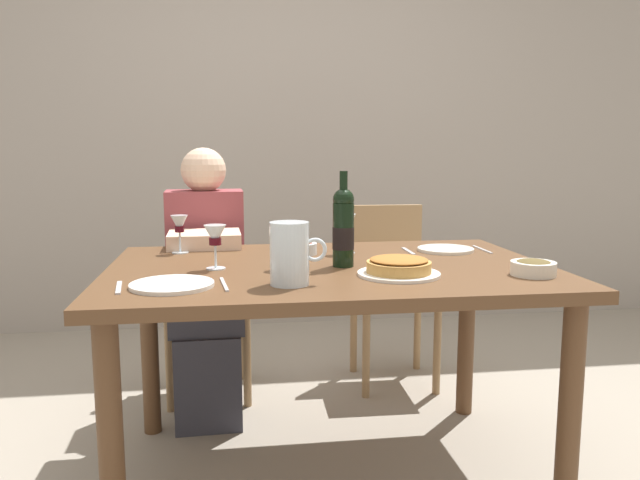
% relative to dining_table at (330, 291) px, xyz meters
% --- Properties ---
extents(ground_plane, '(8.00, 8.00, 0.00)m').
position_rel_dining_table_xyz_m(ground_plane, '(0.00, 0.00, -0.67)').
color(ground_plane, gray).
extents(back_wall, '(8.00, 0.10, 2.80)m').
position_rel_dining_table_xyz_m(back_wall, '(0.00, 1.99, 0.73)').
color(back_wall, '#A3998E').
rests_on(back_wall, ground).
extents(dining_table, '(1.50, 1.00, 0.76)m').
position_rel_dining_table_xyz_m(dining_table, '(0.00, 0.00, 0.00)').
color(dining_table, brown).
rests_on(dining_table, ground).
extents(wine_bottle, '(0.07, 0.07, 0.32)m').
position_rel_dining_table_xyz_m(wine_bottle, '(0.04, -0.03, 0.23)').
color(wine_bottle, black).
rests_on(wine_bottle, dining_table).
extents(water_pitcher, '(0.17, 0.12, 0.19)m').
position_rel_dining_table_xyz_m(water_pitcher, '(-0.16, -0.28, 0.17)').
color(water_pitcher, silver).
rests_on(water_pitcher, dining_table).
extents(baked_tart, '(0.26, 0.26, 0.06)m').
position_rel_dining_table_xyz_m(baked_tart, '(0.19, -0.20, 0.12)').
color(baked_tart, white).
rests_on(baked_tart, dining_table).
extents(salad_bowl, '(0.13, 0.13, 0.05)m').
position_rel_dining_table_xyz_m(salad_bowl, '(-0.08, 0.24, 0.12)').
color(salad_bowl, silver).
rests_on(salad_bowl, dining_table).
extents(olive_bowl, '(0.14, 0.14, 0.05)m').
position_rel_dining_table_xyz_m(olive_bowl, '(0.61, -0.26, 0.12)').
color(olive_bowl, silver).
rests_on(olive_bowl, dining_table).
extents(wine_glass_left_diner, '(0.07, 0.07, 0.15)m').
position_rel_dining_table_xyz_m(wine_glass_left_diner, '(0.10, 0.23, 0.20)').
color(wine_glass_left_diner, silver).
rests_on(wine_glass_left_diner, dining_table).
extents(wine_glass_right_diner, '(0.07, 0.07, 0.15)m').
position_rel_dining_table_xyz_m(wine_glass_right_diner, '(-0.14, -0.03, 0.20)').
color(wine_glass_right_diner, silver).
rests_on(wine_glass_right_diner, dining_table).
extents(wine_glass_centre, '(0.07, 0.07, 0.15)m').
position_rel_dining_table_xyz_m(wine_glass_centre, '(-0.39, -0.01, 0.20)').
color(wine_glass_centre, silver).
rests_on(wine_glass_centre, dining_table).
extents(wine_glass_spare, '(0.07, 0.07, 0.15)m').
position_rel_dining_table_xyz_m(wine_glass_spare, '(-0.53, 0.33, 0.20)').
color(wine_glass_spare, silver).
rests_on(wine_glass_spare, dining_table).
extents(dinner_plate_left_setting, '(0.24, 0.24, 0.01)m').
position_rel_dining_table_xyz_m(dinner_plate_left_setting, '(-0.51, -0.26, 0.10)').
color(dinner_plate_left_setting, white).
rests_on(dinner_plate_left_setting, dining_table).
extents(dinner_plate_right_setting, '(0.22, 0.22, 0.01)m').
position_rel_dining_table_xyz_m(dinner_plate_right_setting, '(0.50, 0.23, 0.10)').
color(dinner_plate_right_setting, silver).
rests_on(dinner_plate_right_setting, dining_table).
extents(fork_left_setting, '(0.04, 0.16, 0.00)m').
position_rel_dining_table_xyz_m(fork_left_setting, '(-0.66, -0.26, 0.09)').
color(fork_left_setting, silver).
rests_on(fork_left_setting, dining_table).
extents(knife_left_setting, '(0.03, 0.18, 0.00)m').
position_rel_dining_table_xyz_m(knife_left_setting, '(-0.36, -0.26, 0.09)').
color(knife_left_setting, silver).
rests_on(knife_left_setting, dining_table).
extents(knife_right_setting, '(0.01, 0.18, 0.00)m').
position_rel_dining_table_xyz_m(knife_right_setting, '(0.65, 0.23, 0.09)').
color(knife_right_setting, silver).
rests_on(knife_right_setting, dining_table).
extents(spoon_right_setting, '(0.02, 0.16, 0.00)m').
position_rel_dining_table_xyz_m(spoon_right_setting, '(0.35, 0.23, 0.09)').
color(spoon_right_setting, silver).
rests_on(spoon_right_setting, dining_table).
extents(chair_left, '(0.41, 0.41, 0.87)m').
position_rel_dining_table_xyz_m(chair_left, '(-0.45, 0.87, -0.17)').
color(chair_left, '#9E7A51').
rests_on(chair_left, ground).
extents(diner_left, '(0.35, 0.51, 1.16)m').
position_rel_dining_table_xyz_m(diner_left, '(-0.45, 0.63, -0.05)').
color(diner_left, '#8E3D42').
rests_on(diner_left, ground).
extents(chair_right, '(0.41, 0.41, 0.87)m').
position_rel_dining_table_xyz_m(chair_right, '(0.45, 0.89, -0.17)').
color(chair_right, '#9E7A51').
rests_on(chair_right, ground).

